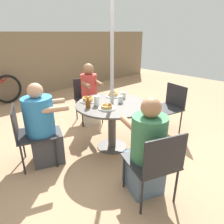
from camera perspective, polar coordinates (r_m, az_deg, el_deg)
The scene contains 18 objects.
ground_plane at distance 3.22m, azimuth 0.00°, elevation -9.82°, with size 12.00×12.00×0.00m, color tan.
back_fence at distance 5.95m, azimuth -24.74°, elevation 11.86°, with size 10.00×0.06×1.70m, color #7A664C.
patio_table at distance 2.96m, azimuth 0.00°, elevation -0.30°, with size 1.06×1.06×0.72m.
umbrella_pole at distance 2.78m, azimuth 0.00°, elevation 11.59°, with size 0.05×0.05×2.39m, color #ADADB2.
patio_chair_north at distance 2.81m, azimuth -22.66°, elevation -5.19°, with size 0.61×0.61×0.84m.
diner_north at distance 2.80m, azimuth -19.11°, elevation -4.47°, with size 0.60×0.52×1.12m.
patio_chair_east at distance 2.09m, azimuth 12.25°, elevation -13.74°, with size 0.61×0.61×0.84m.
diner_east at distance 2.20m, azimuth 9.75°, elevation -11.10°, with size 0.49×0.55×1.12m.
patio_chair_south at distance 3.66m, azimuth 16.02°, elevation 1.92°, with size 0.57×0.57×0.84m.
patio_chair_west at distance 4.00m, azimuth -7.12°, elevation 4.31°, with size 0.60×0.60×0.84m.
diner_west at distance 3.83m, azimuth -6.34°, elevation 4.41°, with size 0.43×0.53×1.17m.
pancake_plate_a at distance 3.23m, azimuth 0.28°, elevation 4.94°, with size 0.24×0.24×0.08m.
pancake_plate_b at distance 3.01m, azimuth -6.89°, elevation 3.51°, with size 0.24×0.24×0.08m.
pancake_plate_c at distance 2.70m, azimuth -1.53°, elevation 1.39°, with size 0.24×0.24×0.07m.
syrup_bottle at distance 2.75m, azimuth -6.86°, elevation 2.36°, with size 0.09×0.07×0.15m.
coffee_cup at distance 3.15m, azimuth 3.20°, elevation 4.84°, with size 0.08×0.08×0.09m.
drinking_glass_a at distance 2.83m, azimuth -4.43°, elevation 3.27°, with size 0.08×0.08×0.14m, color silver.
drinking_glass_b at distance 2.94m, azimuth 2.51°, elevation 3.69°, with size 0.07×0.07×0.10m, color silver.
Camera 1 is at (-1.86, -2.01, 1.70)m, focal length 32.00 mm.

